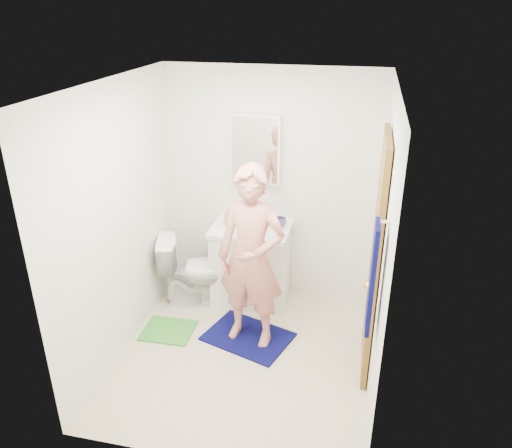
{
  "coord_description": "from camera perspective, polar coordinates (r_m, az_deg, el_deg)",
  "views": [
    {
      "loc": [
        0.9,
        -3.56,
        2.95
      ],
      "look_at": [
        0.05,
        0.25,
        1.19
      ],
      "focal_mm": 35.0,
      "sensor_mm": 36.0,
      "label": 1
    }
  ],
  "objects": [
    {
      "name": "mirror_panel",
      "position": [
        4.94,
        -0.17,
        8.42
      ],
      "size": [
        0.46,
        0.01,
        0.66
      ],
      "primitive_type": "cube",
      "color": "white",
      "rests_on": "wall_back"
    },
    {
      "name": "towel_hook",
      "position": [
        3.26,
        14.55,
        0.28
      ],
      "size": [
        0.06,
        0.02,
        0.02
      ],
      "primitive_type": "cylinder",
      "rotation": [
        0.0,
        1.57,
        0.0
      ],
      "color": "silver",
      "rests_on": "wall_right"
    },
    {
      "name": "wall_front",
      "position": [
        3.06,
        -6.98,
        -10.8
      ],
      "size": [
        2.2,
        0.02,
        2.4
      ],
      "primitive_type": "cube",
      "color": "white",
      "rests_on": "ground"
    },
    {
      "name": "door_knob",
      "position": [
        3.94,
        12.72,
        -6.94
      ],
      "size": [
        0.07,
        0.07,
        0.07
      ],
      "primitive_type": "sphere",
      "color": "gold",
      "rests_on": "door"
    },
    {
      "name": "bath_mat",
      "position": [
        4.88,
        -0.92,
        -12.74
      ],
      "size": [
        0.91,
        0.77,
        0.02
      ],
      "primitive_type": "cube",
      "rotation": [
        0.0,
        0.0,
        -0.32
      ],
      "color": "#070946",
      "rests_on": "floor"
    },
    {
      "name": "toilet",
      "position": [
        5.25,
        -6.93,
        -5.26
      ],
      "size": [
        0.83,
        0.61,
        0.75
      ],
      "primitive_type": "imported",
      "rotation": [
        0.0,
        0.0,
        1.85
      ],
      "color": "white",
      "rests_on": "floor"
    },
    {
      "name": "faucet",
      "position": [
        5.19,
        -0.12,
        1.12
      ],
      "size": [
        0.03,
        0.03,
        0.12
      ],
      "primitive_type": "cylinder",
      "color": "silver",
      "rests_on": "countertop"
    },
    {
      "name": "man",
      "position": [
        4.4,
        -0.54,
        -3.93
      ],
      "size": [
        0.68,
        0.5,
        1.7
      ],
      "primitive_type": "imported",
      "rotation": [
        0.0,
        0.0,
        -0.16
      ],
      "color": "tan",
      "rests_on": "bath_mat"
    },
    {
      "name": "vanity_cabinet",
      "position": [
        5.26,
        -0.55,
        -4.75
      ],
      "size": [
        0.75,
        0.55,
        0.8
      ],
      "primitive_type": "cube",
      "color": "white",
      "rests_on": "floor"
    },
    {
      "name": "soap_dispenser",
      "position": [
        5.06,
        -3.22,
        0.83
      ],
      "size": [
        0.11,
        0.11,
        0.18
      ],
      "primitive_type": "imported",
      "rotation": [
        0.0,
        0.0,
        0.41
      ],
      "color": "#C7785D",
      "rests_on": "countertop"
    },
    {
      "name": "medicine_cabinet",
      "position": [
        5.0,
        -0.02,
        8.61
      ],
      "size": [
        0.5,
        0.12,
        0.7
      ],
      "primitive_type": "cube",
      "color": "white",
      "rests_on": "wall_back"
    },
    {
      "name": "wall_right",
      "position": [
        3.97,
        14.31,
        -2.7
      ],
      "size": [
        0.02,
        2.4,
        2.4
      ],
      "primitive_type": "cube",
      "color": "white",
      "rests_on": "ground"
    },
    {
      "name": "ceiling",
      "position": [
        3.71,
        -1.65,
        15.88
      ],
      "size": [
        2.2,
        2.4,
        0.02
      ],
      "primitive_type": "cube",
      "color": "white",
      "rests_on": "ground"
    },
    {
      "name": "floor",
      "position": [
        4.72,
        -1.29,
        -14.62
      ],
      "size": [
        2.2,
        2.4,
        0.02
      ],
      "primitive_type": "cube",
      "color": "beige",
      "rests_on": "ground"
    },
    {
      "name": "sink_basin",
      "position": [
        5.06,
        -0.57,
        -0.39
      ],
      "size": [
        0.4,
        0.4,
        0.03
      ],
      "primitive_type": "cylinder",
      "color": "white",
      "rests_on": "countertop"
    },
    {
      "name": "countertop",
      "position": [
        5.06,
        -0.57,
        -0.54
      ],
      "size": [
        0.79,
        0.59,
        0.05
      ],
      "primitive_type": "cube",
      "color": "white",
      "rests_on": "vanity_cabinet"
    },
    {
      "name": "towel",
      "position": [
        3.44,
        13.15,
        -6.06
      ],
      "size": [
        0.03,
        0.24,
        0.8
      ],
      "primitive_type": "cube",
      "color": "#070946",
      "rests_on": "wall_right"
    },
    {
      "name": "green_rug",
      "position": [
        5.03,
        -9.99,
        -11.89
      ],
      "size": [
        0.49,
        0.41,
        0.02
      ],
      "primitive_type": "cube",
      "rotation": [
        0.0,
        0.0,
        0.02
      ],
      "color": "green",
      "rests_on": "floor"
    },
    {
      "name": "wall_back",
      "position": [
        5.16,
        1.79,
        4.43
      ],
      "size": [
        2.2,
        0.02,
        2.4
      ],
      "primitive_type": "cube",
      "color": "white",
      "rests_on": "ground"
    },
    {
      "name": "toothbrush_cup",
      "position": [
        5.04,
        2.79,
        0.21
      ],
      "size": [
        0.15,
        0.15,
        0.09
      ],
      "primitive_type": "imported",
      "rotation": [
        0.0,
        0.0,
        0.32
      ],
      "color": "#60408E",
      "rests_on": "countertop"
    },
    {
      "name": "door",
      "position": [
        4.18,
        13.43,
        -3.87
      ],
      "size": [
        0.05,
        0.8,
        2.05
      ],
      "primitive_type": "cube",
      "color": "brown",
      "rests_on": "ground"
    },
    {
      "name": "wall_left",
      "position": [
        4.45,
        -15.48,
        0.15
      ],
      "size": [
        0.02,
        2.4,
        2.4
      ],
      "primitive_type": "cube",
      "color": "white",
      "rests_on": "ground"
    }
  ]
}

